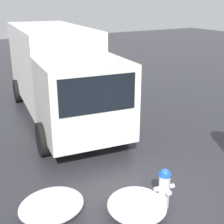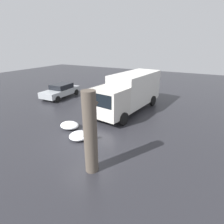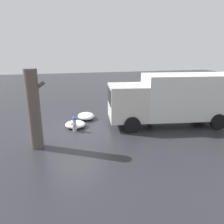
# 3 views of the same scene
# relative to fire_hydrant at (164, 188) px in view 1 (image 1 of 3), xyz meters

# --- Properties ---
(ground_plane) EXTENTS (60.00, 60.00, 0.00)m
(ground_plane) POSITION_rel_fire_hydrant_xyz_m (0.00, -0.00, -0.44)
(ground_plane) COLOR #28282D
(fire_hydrant) EXTENTS (0.34, 0.43, 0.85)m
(fire_hydrant) POSITION_rel_fire_hydrant_xyz_m (0.00, 0.00, 0.00)
(fire_hydrant) COLOR #B7B7BC
(fire_hydrant) RESTS_ON ground_plane
(delivery_truck) EXTENTS (7.73, 3.27, 3.03)m
(delivery_truck) POSITION_rel_fire_hydrant_xyz_m (5.97, -0.17, 1.21)
(delivery_truck) COLOR beige
(delivery_truck) RESTS_ON ground_plane
(pedestrian) EXTENTS (0.41, 0.41, 1.86)m
(pedestrian) POSITION_rel_fire_hydrant_xyz_m (4.53, 0.03, 0.58)
(pedestrian) COLOR #23232D
(pedestrian) RESTS_ON ground_plane
(snow_pile_by_hydrant) EXTENTS (1.17, 1.15, 0.38)m
(snow_pile_by_hydrant) POSITION_rel_fire_hydrant_xyz_m (0.09, 0.59, -0.25)
(snow_pile_by_hydrant) COLOR white
(snow_pile_by_hydrant) RESTS_ON ground_plane
(snow_pile_curbside) EXTENTS (1.07, 1.27, 0.42)m
(snow_pile_curbside) POSITION_rel_fire_hydrant_xyz_m (0.89, 2.01, -0.22)
(snow_pile_curbside) COLOR white
(snow_pile_curbside) RESTS_ON ground_plane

